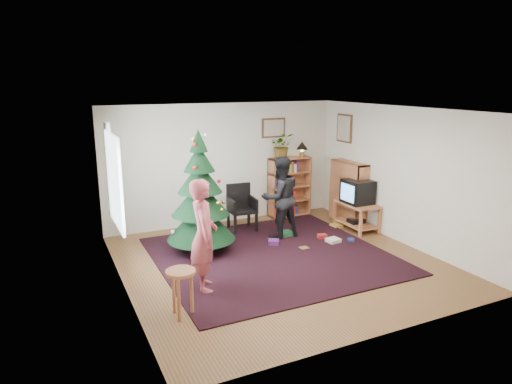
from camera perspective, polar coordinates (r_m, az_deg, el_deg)
name	(u,v)px	position (r m, az deg, el deg)	size (l,w,h in m)	color
floor	(280,262)	(7.69, 2.97, -8.73)	(5.00, 5.00, 0.00)	brown
ceiling	(282,110)	(7.12, 3.22, 10.20)	(5.00, 5.00, 0.00)	white
wall_back	(224,164)	(9.53, -4.07, 3.53)	(5.00, 0.02, 2.50)	silver
wall_front	(387,236)	(5.33, 16.01, -5.31)	(5.00, 0.02, 2.50)	silver
wall_left	(120,207)	(6.53, -16.61, -1.83)	(0.02, 5.00, 2.50)	silver
wall_right	(401,175)	(8.75, 17.66, 1.98)	(0.02, 5.00, 2.50)	silver
rug	(271,255)	(7.93, 1.94, -7.91)	(3.80, 3.60, 0.02)	black
window_pane	(114,181)	(7.06, -17.28, 1.35)	(0.04, 1.20, 1.40)	silver
curtain	(110,172)	(7.74, -17.75, 2.38)	(0.06, 0.35, 1.60)	white
picture_back	(273,128)	(9.88, 2.20, 8.02)	(0.55, 0.03, 0.42)	#4C3319
picture_right	(344,128)	(9.97, 10.99, 7.83)	(0.03, 0.50, 0.60)	#4C3319
christmas_tree	(200,202)	(7.93, -6.97, -1.25)	(1.19, 1.19, 2.16)	#3F2816
bookshelf_back	(290,186)	(10.14, 4.21, 0.77)	(0.95, 0.30, 1.30)	#BC7243
bookshelf_right	(348,192)	(9.76, 11.48, 0.02)	(0.30, 0.95, 1.30)	#BC7243
tv_stand	(356,214)	(9.43, 12.44, -2.65)	(0.51, 0.93, 0.55)	#BC7243
crt_tv	(358,192)	(9.31, 12.57, 0.05)	(0.50, 0.54, 0.47)	black
armchair	(240,205)	(9.18, -2.00, -1.68)	(0.54, 0.54, 0.92)	black
stool	(181,281)	(5.93, -9.38, -10.90)	(0.38, 0.38, 0.63)	#BC7243
person_standing	(204,235)	(6.51, -6.56, -5.39)	(0.60, 0.39, 1.63)	#B24752
person_by_chair	(280,198)	(8.63, 3.00, -0.71)	(0.76, 0.59, 1.57)	black
potted_plant	(282,146)	(9.88, 3.29, 5.81)	(0.49, 0.43, 0.55)	gray
table_lamp	(302,147)	(10.13, 5.79, 5.67)	(0.25, 0.25, 0.33)	#A57F33
floor_clutter	(316,238)	(8.75, 7.45, -5.70)	(1.86, 1.06, 0.08)	#A51E19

